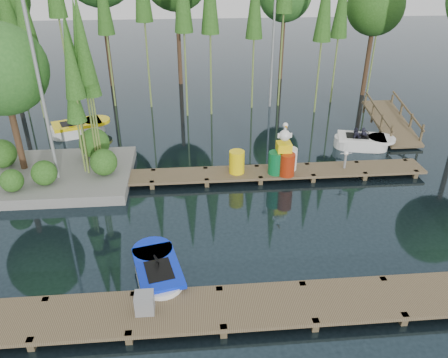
{
  "coord_description": "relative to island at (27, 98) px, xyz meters",
  "views": [
    {
      "loc": [
        -0.61,
        -12.29,
        7.97
      ],
      "look_at": [
        0.5,
        0.5,
        1.1
      ],
      "focal_mm": 35.0,
      "sensor_mm": 36.0,
      "label": 1
    }
  ],
  "objects": [
    {
      "name": "far_dock",
      "position": [
        7.3,
        -0.79,
        -2.95
      ],
      "size": [
        15.0,
        1.2,
        0.5
      ],
      "color": "brown",
      "rests_on": "ground"
    },
    {
      "name": "island",
      "position": [
        0.0,
        0.0,
        0.0
      ],
      "size": [
        6.2,
        4.2,
        6.75
      ],
      "color": "slate",
      "rests_on": "ground"
    },
    {
      "name": "lamp_island",
      "position": [
        0.8,
        -0.79,
        1.08
      ],
      "size": [
        0.3,
        0.3,
        7.25
      ],
      "color": "gray",
      "rests_on": "ground"
    },
    {
      "name": "boat_blue",
      "position": [
        4.71,
        -6.35,
        -2.94
      ],
      "size": [
        1.64,
        2.66,
        0.83
      ],
      "rotation": [
        0.0,
        0.0,
        0.23
      ],
      "color": "white",
      "rests_on": "ground"
    },
    {
      "name": "ground_plane",
      "position": [
        6.3,
        -3.29,
        -3.18
      ],
      "size": [
        90.0,
        90.0,
        0.0
      ],
      "primitive_type": "plane",
      "color": "#1A2830"
    },
    {
      "name": "boat_white_far",
      "position": [
        13.35,
        1.7,
        -2.91
      ],
      "size": [
        2.83,
        1.83,
        1.24
      ],
      "rotation": [
        0.0,
        0.0,
        0.43
      ],
      "color": "white",
      "rests_on": "ground"
    },
    {
      "name": "utility_cabinet",
      "position": [
        4.49,
        -7.79,
        -2.61
      ],
      "size": [
        0.44,
        0.37,
        0.54
      ],
      "primitive_type": "cube",
      "color": "gray",
      "rests_on": "near_dock"
    },
    {
      "name": "lamp_rear",
      "position": [
        10.3,
        7.71,
        1.08
      ],
      "size": [
        0.3,
        0.3,
        7.25
      ],
      "color": "gray",
      "rests_on": "ground"
    },
    {
      "name": "ramp",
      "position": [
        15.3,
        3.21,
        -2.6
      ],
      "size": [
        1.5,
        3.94,
        1.49
      ],
      "color": "brown",
      "rests_on": "ground"
    },
    {
      "name": "boat_yellow_far",
      "position": [
        0.45,
        4.44,
        -2.88
      ],
      "size": [
        3.09,
        2.21,
        1.41
      ],
      "rotation": [
        0.0,
        0.0,
        0.02
      ],
      "color": "white",
      "rests_on": "ground"
    },
    {
      "name": "near_dock",
      "position": [
        6.3,
        -7.79,
        -2.95
      ],
      "size": [
        18.0,
        1.5,
        0.5
      ],
      "color": "brown",
      "rests_on": "ground"
    },
    {
      "name": "drum_cluster",
      "position": [
        9.24,
        -0.94,
        -2.3
      ],
      "size": [
        1.16,
        1.06,
        2.0
      ],
      "color": "#0B662F",
      "rests_on": "far_dock"
    },
    {
      "name": "yellow_barrel",
      "position": [
        7.46,
        -0.79,
        -2.45
      ],
      "size": [
        0.58,
        0.58,
        0.88
      ],
      "primitive_type": "cylinder",
      "color": "yellow",
      "rests_on": "far_dock"
    },
    {
      "name": "seagull_post",
      "position": [
        11.7,
        -0.79,
        -2.4
      ],
      "size": [
        0.45,
        0.24,
        0.72
      ],
      "color": "gray",
      "rests_on": "far_dock"
    }
  ]
}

